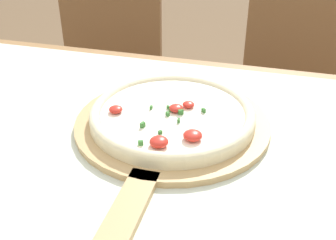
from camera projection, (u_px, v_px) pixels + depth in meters
dining_table at (121, 211)px, 0.75m from camera, size 1.23×0.93×0.72m
towel_cloth at (117, 162)px, 0.70m from camera, size 1.15×0.85×0.00m
pizza_peel at (169, 130)px, 0.77m from camera, size 0.36×0.58×0.01m
pizza at (172, 115)px, 0.78m from camera, size 0.30×0.30×0.03m
chair_left at (107, 67)px, 1.57m from camera, size 0.44×0.44×0.88m
chair_right at (295, 89)px, 1.42m from camera, size 0.42×0.42×0.88m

